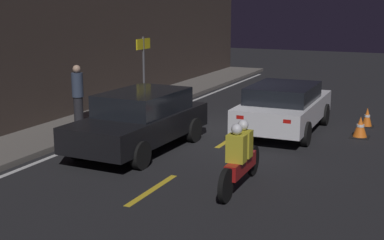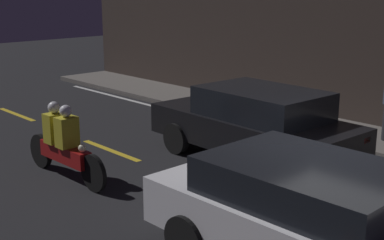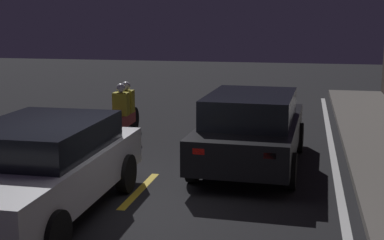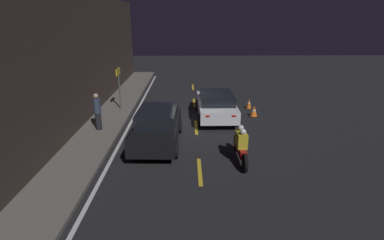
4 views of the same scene
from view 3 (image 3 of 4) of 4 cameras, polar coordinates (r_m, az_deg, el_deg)
The scene contains 8 objects.
ground_plane at distance 8.50m, azimuth -7.66°, elevation -9.53°, with size 56.00×56.00×0.00m, color black.
lane_dash_a at distance 17.94m, azimuth 3.13°, elevation 1.44°, with size 2.00×0.14×0.01m.
lane_dash_b at distance 13.59m, azimuth 0.15°, elevation -1.62°, with size 2.00×0.14×0.01m.
lane_dash_c at distance 9.39m, azimuth -5.60°, elevation -7.45°, with size 2.00×0.14×0.01m.
lane_solid_kerb at distance 8.07m, azimuth 16.09°, elevation -10.99°, with size 25.20×0.14×0.01m.
van_black at distance 10.69m, azimuth 6.36°, elevation -0.81°, with size 4.44×2.04×1.50m.
sedan_white at distance 8.32m, azimuth -16.10°, elevation -4.76°, with size 4.41×2.07×1.41m.
motorcycle at distance 13.13m, azimuth -7.32°, elevation 0.73°, with size 2.44×0.38×1.40m.
Camera 3 is at (7.48, 2.75, 2.96)m, focal length 50.00 mm.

